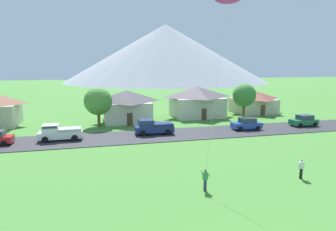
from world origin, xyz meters
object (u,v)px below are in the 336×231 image
at_px(house_left_center, 127,105).
at_px(pickup_truck_white_west_side, 59,132).
at_px(parked_car_blue_west_end, 247,124).
at_px(house_right_center, 197,101).
at_px(tree_center, 244,95).
at_px(pickup_truck_navy_east_side, 153,127).
at_px(house_rightmost, 253,101).
at_px(watcher_person, 301,168).
at_px(parked_car_green_mid_west, 304,121).
at_px(tree_left_of_center, 98,101).

height_order(house_left_center, pickup_truck_white_west_side, house_left_center).
bearing_deg(parked_car_blue_west_end, house_right_center, 103.68).
xyz_separation_m(tree_center, pickup_truck_navy_east_side, (-17.17, -6.66, -3.21)).
bearing_deg(pickup_truck_white_west_side, pickup_truck_navy_east_side, 1.80).
relative_size(house_left_center, house_rightmost, 1.09).
xyz_separation_m(house_right_center, watcher_person, (-1.97, -30.55, -1.99)).
bearing_deg(watcher_person, house_left_center, 110.74).
distance_m(parked_car_green_mid_west, pickup_truck_navy_east_side, 23.59).
height_order(parked_car_blue_west_end, pickup_truck_navy_east_side, pickup_truck_navy_east_side).
distance_m(house_left_center, house_right_center, 13.07).
distance_m(parked_car_blue_west_end, pickup_truck_navy_east_side, 13.73).
bearing_deg(house_left_center, house_right_center, 6.47).
height_order(tree_center, parked_car_blue_west_end, tree_center).
relative_size(house_right_center, parked_car_blue_west_end, 2.19).
distance_m(house_left_center, parked_car_green_mid_west, 28.26).
bearing_deg(tree_left_of_center, house_rightmost, 11.66).
xyz_separation_m(house_right_center, pickup_truck_navy_east_side, (-10.63, -12.13, -1.81)).
distance_m(tree_left_of_center, parked_car_green_mid_west, 31.70).
distance_m(parked_car_green_mid_west, watcher_person, 23.38).
relative_size(tree_left_of_center, pickup_truck_navy_east_side, 1.15).
distance_m(house_left_center, watcher_person, 31.15).
height_order(house_left_center, tree_center, tree_center).
bearing_deg(parked_car_green_mid_west, pickup_truck_white_west_side, 179.92).
relative_size(tree_center, watcher_person, 3.74).
relative_size(house_right_center, pickup_truck_white_west_side, 1.79).
relative_size(house_rightmost, pickup_truck_white_west_side, 1.51).
xyz_separation_m(tree_left_of_center, watcher_person, (15.68, -25.66, -3.02)).
bearing_deg(parked_car_blue_west_end, tree_center, 64.41).
height_order(house_right_center, parked_car_green_mid_west, house_right_center).
height_order(house_left_center, parked_car_blue_west_end, house_left_center).
relative_size(house_right_center, tree_center, 1.49).
bearing_deg(house_rightmost, house_left_center, -173.76).
relative_size(house_left_center, pickup_truck_white_west_side, 1.64).
height_order(house_left_center, house_rightmost, house_left_center).
bearing_deg(pickup_truck_white_west_side, parked_car_blue_west_end, -0.39).
bearing_deg(pickup_truck_navy_east_side, house_right_center, 48.77).
xyz_separation_m(house_rightmost, watcher_person, (-14.29, -31.85, -1.38)).
xyz_separation_m(house_left_center, tree_left_of_center, (-4.67, -3.42, 1.19)).
relative_size(tree_center, pickup_truck_white_west_side, 1.20).
relative_size(house_right_center, watcher_person, 5.58).
xyz_separation_m(house_right_center, house_rightmost, (12.32, 1.30, -0.61)).
relative_size(house_rightmost, watcher_person, 4.71).
height_order(tree_left_of_center, pickup_truck_white_west_side, tree_left_of_center).
bearing_deg(parked_car_blue_west_end, house_rightmost, 56.54).
bearing_deg(pickup_truck_white_west_side, house_left_center, 48.97).
bearing_deg(tree_center, pickup_truck_white_west_side, -166.41).
relative_size(parked_car_green_mid_west, pickup_truck_navy_east_side, 0.81).
bearing_deg(tree_center, house_left_center, 168.44).
xyz_separation_m(tree_left_of_center, pickup_truck_navy_east_side, (7.02, -7.24, -2.83)).
distance_m(house_right_center, tree_left_of_center, 18.35).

